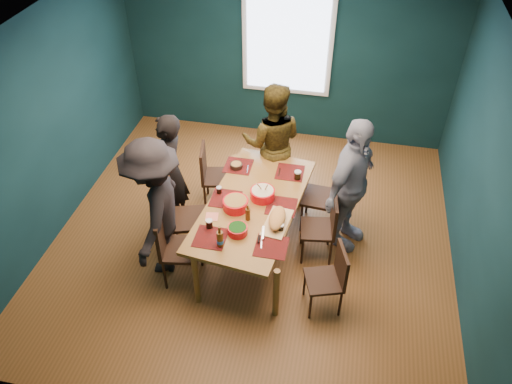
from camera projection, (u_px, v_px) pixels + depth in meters
The scene contains 26 objects.
room at pixel (257, 136), 5.82m from camera, with size 5.01×5.01×2.71m.
dining_table at pixel (253, 207), 5.87m from camera, with size 1.25×2.13×0.77m.
chair_left_far at pixel (211, 172), 6.67m from camera, with size 0.48×0.48×0.91m.
chair_left_mid at pixel (180, 213), 5.97m from camera, with size 0.56×0.56×0.99m.
chair_left_near at pixel (172, 243), 5.61m from camera, with size 0.50×0.50×0.96m.
chair_right_far at pixel (328, 193), 6.28m from camera, with size 0.46×0.46×0.96m.
chair_right_mid at pixel (325, 224), 5.92m from camera, with size 0.45×0.45×0.88m.
chair_right_near at pixel (332, 275), 5.34m from camera, with size 0.49×0.49×0.85m.
person_far_left at pixel (170, 173), 6.18m from camera, with size 0.59×0.39×1.63m, color black.
person_back at pixel (272, 143), 6.62m from camera, with size 0.83×0.65×1.71m, color black.
person_right at pixel (351, 186), 5.86m from camera, with size 1.05×0.44×1.79m, color white.
person_near_left at pixel (156, 209), 5.56m from camera, with size 1.15×0.66×1.78m, color black.
bowl_salad at pixel (236, 204), 5.71m from camera, with size 0.29×0.29×0.12m.
bowl_dumpling at pixel (263, 194), 5.85m from camera, with size 0.29×0.29×0.27m.
bowl_herbs at pixel (238, 230), 5.41m from camera, with size 0.22×0.22×0.10m.
cutting_board at pixel (277, 219), 5.51m from camera, with size 0.32×0.63×0.14m.
small_bowl at pixel (236, 166), 6.32m from camera, with size 0.16×0.16×0.07m.
beer_bottle_a at pixel (220, 239), 5.23m from camera, with size 0.07×0.07×0.27m.
beer_bottle_b at pixel (248, 214), 5.55m from camera, with size 0.05×0.05×0.21m.
cola_glass_a at pixel (209, 224), 5.47m from camera, with size 0.08×0.08×0.11m.
cola_glass_b at pixel (281, 228), 5.43m from camera, with size 0.07×0.07×0.09m.
cola_glass_c at pixel (298, 175), 6.12m from camera, with size 0.08×0.08×0.12m.
cola_glass_d at pixel (219, 190), 5.93m from camera, with size 0.07×0.07×0.09m.
napkin_a at pixel (280, 207), 5.77m from camera, with size 0.14×0.14×0.00m, color #EE7964.
napkin_b at pixel (212, 217), 5.64m from camera, with size 0.14×0.14×0.00m, color #EE7964.
napkin_c at pixel (270, 251), 5.23m from camera, with size 0.14×0.14×0.00m, color #EE7964.
Camera 1 is at (0.97, -4.51, 4.61)m, focal length 35.00 mm.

